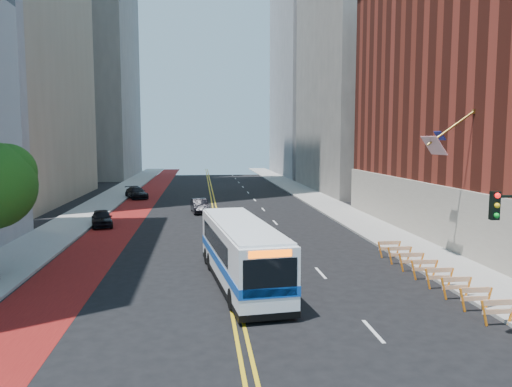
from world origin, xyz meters
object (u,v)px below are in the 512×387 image
(transit_bus, at_px, (241,252))
(car_c, at_px, (136,193))
(car_b, at_px, (200,206))
(car_a, at_px, (102,218))

(transit_bus, distance_m, car_c, 37.61)
(car_c, bearing_deg, car_b, -80.99)
(transit_bus, height_order, car_c, transit_bus)
(car_a, bearing_deg, car_b, 27.86)
(transit_bus, xyz_separation_m, car_c, (-9.47, 36.39, -0.90))
(transit_bus, xyz_separation_m, car_a, (-9.81, 17.23, -0.90))
(transit_bus, relative_size, car_b, 2.76)
(car_c, bearing_deg, transit_bus, -97.31)
(car_a, distance_m, car_c, 19.16)
(car_b, height_order, car_c, car_c)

